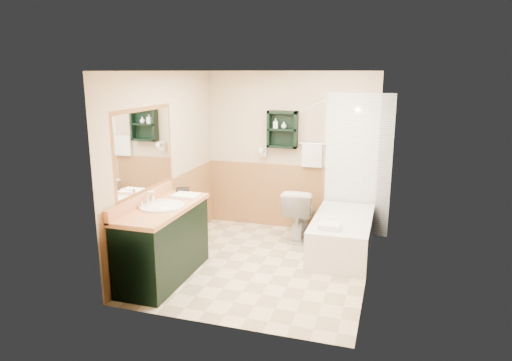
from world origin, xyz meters
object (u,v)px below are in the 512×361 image
Objects in this scene: vanity_book at (176,182)px; soap_bottle_a at (276,126)px; vanity at (164,243)px; bathtub at (342,235)px; soap_bottle_b at (284,126)px; hair_dryer at (263,151)px; toilet at (299,213)px; wall_shelf at (282,129)px.

soap_bottle_a reaches higher than vanity_book.
vanity_book is 1.58× the size of soap_bottle_a.
vanity reaches higher than bathtub.
soap_bottle_b reaches higher than bathtub.
vanity_book is (-0.76, -1.45, -0.20)m from hair_dryer.
bathtub is (1.33, -0.75, -0.95)m from hair_dryer.
soap_bottle_a reaches higher than hair_dryer.
toilet is 1.31m from soap_bottle_b.
hair_dryer is 1.11m from toilet.
hair_dryer reaches higher than bathtub.
soap_bottle_b reaches higher than toilet.
soap_bottle_a is at bearing 180.00° from soap_bottle_b.
soap_bottle_a is at bearing 31.80° from vanity_book.
toilet is (1.25, 1.78, -0.07)m from vanity.
vanity_book reaches higher than bathtub.
hair_dryer is 0.45m from soap_bottle_a.
soap_bottle_a is at bearing 147.51° from bathtub.
wall_shelf is at bearing -4.76° from hair_dryer.
wall_shelf is 5.46× the size of soap_bottle_b.
bathtub is 1.90m from soap_bottle_a.
toilet is at bearing -28.74° from hair_dryer.
toilet is (0.65, -0.36, -0.83)m from hair_dryer.
bathtub is at bearing 147.28° from toilet.
vanity is 2.38m from bathtub.
soap_bottle_b is (0.02, -0.01, 0.05)m from wall_shelf.
wall_shelf is 1.86m from vanity_book.
hair_dryer is at bearing 38.09° from vanity_book.
soap_bottle_a is (-1.13, 0.72, 1.35)m from bathtub.
vanity_book is at bearing -126.61° from wall_shelf.
vanity is (-0.89, -2.11, -1.11)m from wall_shelf.
soap_bottle_b reaches higher than hair_dryer.
hair_dryer is at bearing 175.24° from wall_shelf.
hair_dryer is at bearing 74.45° from vanity.
hair_dryer is 0.52m from soap_bottle_b.
soap_bottle_b reaches higher than vanity.
soap_bottle_b is (-1.00, 0.72, 1.35)m from bathtub.
vanity_book is 1.89m from soap_bottle_b.
bathtub is 0.79m from toilet.
soap_bottle_a reaches higher than vanity.
toilet is 1.35m from soap_bottle_a.
wall_shelf reaches higher than hair_dryer.
hair_dryer is 2.38× the size of soap_bottle_b.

